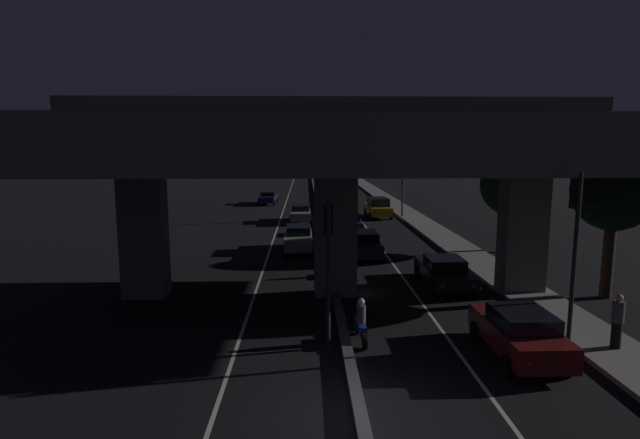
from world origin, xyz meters
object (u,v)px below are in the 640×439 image
(car_dark_red_lead, at_px, (519,332))
(car_silver_second_oncoming, at_px, (300,213))
(car_dark_blue_fourth, at_px, (347,223))
(traffic_light_left_of_median, at_px, (328,246))
(motorcycle_red_filtering_far, at_px, (339,239))
(pedestrian_on_sidewalk, at_px, (617,321))
(traffic_light_right_of_median, at_px, (575,229))
(street_lamp, at_px, (400,169))
(car_dark_blue_third, at_px, (362,244))
(motorcycle_black_filtering_mid, at_px, (346,264))
(car_dark_blue_third_oncoming, at_px, (268,197))
(car_black_second, at_px, (444,271))
(motorcycle_blue_filtering_near, at_px, (361,323))
(car_taxi_yellow_fifth, at_px, (378,207))
(car_black_sixth, at_px, (338,202))
(car_silver_lead_oncoming, at_px, (298,238))

(car_dark_red_lead, height_order, car_silver_second_oncoming, car_dark_red_lead)
(car_dark_blue_fourth, distance_m, car_silver_second_oncoming, 6.63)
(traffic_light_left_of_median, height_order, motorcycle_red_filtering_far, traffic_light_left_of_median)
(car_dark_red_lead, distance_m, pedestrian_on_sidewalk, 3.17)
(car_dark_red_lead, relative_size, pedestrian_on_sidewalk, 2.39)
(traffic_light_right_of_median, relative_size, street_lamp, 0.77)
(car_dark_blue_third, relative_size, motorcycle_black_filtering_mid, 2.27)
(car_dark_blue_third, height_order, motorcycle_black_filtering_mid, car_dark_blue_third)
(car_dark_blue_third_oncoming, xyz_separation_m, pedestrian_on_sidewalk, (13.83, -40.43, 0.32))
(motorcycle_black_filtering_mid, bearing_deg, traffic_light_right_of_median, -142.60)
(street_lamp, bearing_deg, car_black_second, -95.10)
(car_dark_red_lead, bearing_deg, street_lamp, -3.55)
(traffic_light_left_of_median, relative_size, motorcycle_blue_filtering_near, 2.59)
(car_black_second, height_order, motorcycle_blue_filtering_near, motorcycle_blue_filtering_near)
(car_dark_blue_third_oncoming, height_order, pedestrian_on_sidewalk, pedestrian_on_sidewalk)
(car_dark_blue_third_oncoming, bearing_deg, car_dark_red_lead, 17.52)
(car_dark_blue_third, height_order, pedestrian_on_sidewalk, pedestrian_on_sidewalk)
(car_taxi_yellow_fifth, xyz_separation_m, car_dark_blue_third_oncoming, (-10.66, 10.69, -0.20))
(traffic_light_left_of_median, distance_m, motorcycle_blue_filtering_near, 2.92)
(car_dark_blue_fourth, height_order, motorcycle_blue_filtering_near, car_dark_blue_fourth)
(car_dark_blue_fourth, bearing_deg, car_black_second, -168.29)
(car_dark_blue_third, xyz_separation_m, car_silver_second_oncoming, (-3.72, 13.62, -0.05))
(car_dark_blue_fourth, bearing_deg, car_taxi_yellow_fifth, -24.66)
(traffic_light_right_of_median, height_order, car_dark_blue_third, traffic_light_right_of_median)
(car_taxi_yellow_fifth, distance_m, car_black_sixth, 6.92)
(car_taxi_yellow_fifth, height_order, pedestrian_on_sidewalk, pedestrian_on_sidewalk)
(traffic_light_right_of_median, height_order, car_black_sixth, traffic_light_right_of_median)
(car_dark_blue_third_oncoming, bearing_deg, motorcycle_red_filtering_far, 17.12)
(car_black_second, distance_m, car_silver_lead_oncoming, 10.44)
(pedestrian_on_sidewalk, bearing_deg, car_black_sixth, 100.06)
(car_dark_red_lead, height_order, car_black_second, car_dark_red_lead)
(car_silver_second_oncoming, bearing_deg, pedestrian_on_sidewalk, 19.16)
(car_dark_red_lead, relative_size, car_black_second, 0.88)
(car_dark_red_lead, relative_size, car_dark_blue_fourth, 0.92)
(car_black_sixth, distance_m, motorcycle_black_filtering_mid, 26.40)
(car_black_second, relative_size, motorcycle_black_filtering_mid, 2.50)
(car_dark_red_lead, xyz_separation_m, car_silver_second_oncoming, (-6.99, 27.55, -0.04))
(traffic_light_right_of_median, xyz_separation_m, motorcycle_blue_filtering_near, (-6.71, 0.41, -3.18))
(car_taxi_yellow_fifth, relative_size, car_silver_second_oncoming, 1.00)
(traffic_light_left_of_median, distance_m, car_silver_lead_oncoming, 15.08)
(car_dark_red_lead, bearing_deg, car_dark_blue_third_oncoming, 14.61)
(street_lamp, distance_m, car_dark_blue_fourth, 9.90)
(car_silver_second_oncoming, bearing_deg, car_silver_lead_oncoming, -1.16)
(car_dark_red_lead, height_order, car_silver_lead_oncoming, car_silver_lead_oncoming)
(motorcycle_black_filtering_mid, height_order, pedestrian_on_sidewalk, pedestrian_on_sidewalk)
(street_lamp, bearing_deg, car_black_sixth, 127.46)
(motorcycle_blue_filtering_near, relative_size, pedestrian_on_sidewalk, 1.08)
(traffic_light_right_of_median, bearing_deg, car_black_second, 107.27)
(traffic_light_left_of_median, xyz_separation_m, car_dark_blue_third_oncoming, (-4.85, 39.71, -2.59))
(car_silver_second_oncoming, bearing_deg, traffic_light_right_of_median, 17.44)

